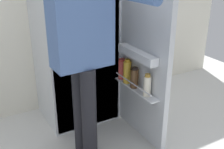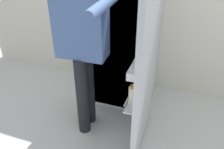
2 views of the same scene
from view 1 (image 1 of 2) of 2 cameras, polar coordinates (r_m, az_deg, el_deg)
ground_plane at (r=2.69m, az=-2.20°, el=-13.17°), size 5.35×5.35×0.00m
refrigerator at (r=2.75m, az=-6.77°, el=7.15°), size 0.75×1.31×1.70m
person at (r=2.07m, az=-5.97°, el=6.25°), size 0.56×0.75×1.65m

